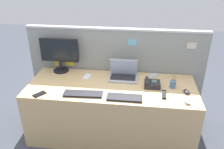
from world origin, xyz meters
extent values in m
plane|color=#424751|center=(0.00, 0.00, 0.00)|extent=(10.00, 10.00, 0.00)
cube|color=tan|center=(0.00, 0.00, 0.36)|extent=(2.01, 0.79, 0.71)
cube|color=gray|center=(0.00, 0.44, 0.63)|extent=(2.34, 0.06, 1.26)
cube|color=#B7BAC1|center=(0.00, 0.44, 1.28)|extent=(2.34, 0.07, 0.02)
cube|color=yellow|center=(-0.79, 0.40, 0.79)|extent=(0.09, 0.01, 0.09)
cube|color=#66ADD1|center=(0.21, 0.40, 1.12)|extent=(0.11, 0.01, 0.08)
cube|color=beige|center=(0.94, 0.40, 1.11)|extent=(0.12, 0.01, 0.08)
cube|color=yellow|center=(-0.63, 0.40, 0.80)|extent=(0.11, 0.01, 0.09)
cylinder|color=black|center=(-0.72, 0.31, 0.72)|extent=(0.20, 0.20, 0.02)
cylinder|color=black|center=(-0.72, 0.31, 0.80)|extent=(0.04, 0.04, 0.14)
cube|color=black|center=(-0.72, 0.32, 1.00)|extent=(0.50, 0.03, 0.31)
cube|color=black|center=(-0.72, 0.30, 1.00)|extent=(0.47, 0.01, 0.28)
cube|color=#9EA0A8|center=(0.12, 0.18, 0.72)|extent=(0.35, 0.24, 0.02)
cube|color=black|center=(0.12, 0.19, 0.73)|extent=(0.31, 0.17, 0.00)
cube|color=#9EA0A8|center=(0.12, 0.28, 0.84)|extent=(0.35, 0.05, 0.21)
cube|color=#9EB2D1|center=(0.12, 0.27, 0.84)|extent=(0.33, 0.04, 0.19)
cube|color=#232328|center=(0.48, 0.04, 0.74)|extent=(0.18, 0.17, 0.06)
cube|color=#4C6B5B|center=(0.50, 0.06, 0.77)|extent=(0.06, 0.06, 0.01)
cylinder|color=#232328|center=(0.42, 0.04, 0.78)|extent=(0.04, 0.15, 0.04)
cube|color=black|center=(-0.29, -0.25, 0.72)|extent=(0.44, 0.16, 0.02)
cube|color=black|center=(0.18, -0.27, 0.72)|extent=(0.39, 0.14, 0.02)
ellipsoid|color=#232328|center=(0.86, -0.07, 0.73)|extent=(0.09, 0.11, 0.03)
ellipsoid|color=#B2B5BC|center=(0.84, -0.28, 0.73)|extent=(0.08, 0.11, 0.03)
cylinder|color=#4C7093|center=(0.72, 0.04, 0.75)|extent=(0.07, 0.07, 0.09)
cylinder|color=red|center=(0.73, 0.04, 0.81)|extent=(0.02, 0.01, 0.13)
cylinder|color=#238438|center=(0.71, 0.05, 0.82)|extent=(0.02, 0.02, 0.15)
cube|color=#B7BAC1|center=(0.50, 0.31, 0.72)|extent=(0.15, 0.16, 0.01)
cube|color=black|center=(-0.77, -0.31, 0.72)|extent=(0.14, 0.16, 0.01)
cube|color=silver|center=(-0.34, 0.18, 0.72)|extent=(0.09, 0.15, 0.01)
cube|color=black|center=(0.61, -0.15, 0.72)|extent=(0.06, 0.17, 0.02)
camera|label=1|loc=(0.31, -2.44, 2.10)|focal=37.84mm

